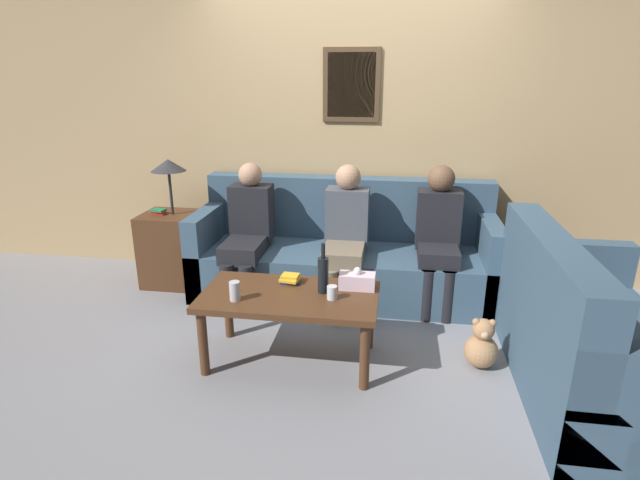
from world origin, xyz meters
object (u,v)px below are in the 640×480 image
(person_right, at_px, (438,233))
(teddy_bear, at_px, (482,346))
(wine_bottle, at_px, (323,274))
(person_left, at_px, (248,229))
(drinking_glass, at_px, (332,293))
(person_middle, at_px, (346,233))
(couch_side, at_px, (588,342))
(couch_main, at_px, (344,255))
(coffee_table, at_px, (290,303))

(person_right, relative_size, teddy_bear, 3.33)
(wine_bottle, xyz_separation_m, teddy_bear, (1.02, 0.06, -0.46))
(person_left, bearing_deg, person_right, 2.40)
(drinking_glass, height_order, person_right, person_right)
(wine_bottle, bearing_deg, person_middle, 86.66)
(couch_side, xyz_separation_m, drinking_glass, (-1.49, 0.03, 0.20))
(wine_bottle, distance_m, person_right, 1.23)
(teddy_bear, bearing_deg, couch_side, -17.81)
(couch_main, bearing_deg, teddy_bear, -46.44)
(drinking_glass, xyz_separation_m, teddy_bear, (0.95, 0.15, -0.37))
(wine_bottle, distance_m, teddy_bear, 1.11)
(couch_main, xyz_separation_m, person_middle, (0.04, -0.23, 0.28))
(coffee_table, xyz_separation_m, drinking_glass, (0.28, -0.04, 0.11))
(coffee_table, bearing_deg, teddy_bear, 5.20)
(wine_bottle, height_order, teddy_bear, wine_bottle)
(couch_side, bearing_deg, teddy_bear, 72.19)
(couch_main, height_order, person_middle, person_middle)
(couch_side, xyz_separation_m, teddy_bear, (-0.55, 0.18, -0.18))
(person_left, bearing_deg, drinking_glass, -50.02)
(coffee_table, height_order, wine_bottle, wine_bottle)
(drinking_glass, distance_m, person_right, 1.26)
(couch_main, distance_m, wine_bottle, 1.14)
(coffee_table, bearing_deg, couch_side, -2.12)
(couch_main, distance_m, couch_side, 1.98)
(couch_main, distance_m, person_right, 0.83)
(person_middle, bearing_deg, person_right, 6.13)
(coffee_table, distance_m, person_middle, 0.99)
(couch_main, relative_size, couch_side, 1.57)
(couch_main, xyz_separation_m, drinking_glass, (0.05, -1.20, 0.20))
(drinking_glass, relative_size, person_right, 0.08)
(drinking_glass, distance_m, person_middle, 0.97)
(couch_main, height_order, couch_side, same)
(person_right, bearing_deg, person_middle, -173.87)
(couch_main, bearing_deg, couch_side, -38.40)
(drinking_glass, xyz_separation_m, person_right, (0.70, 1.05, 0.09))
(wine_bottle, relative_size, drinking_glass, 3.86)
(couch_main, relative_size, person_right, 2.20)
(couch_main, height_order, coffee_table, couch_main)
(person_left, relative_size, teddy_bear, 3.29)
(couch_side, distance_m, person_right, 1.37)
(teddy_bear, bearing_deg, drinking_glass, -171.19)
(teddy_bear, bearing_deg, person_middle, 139.56)
(couch_side, xyz_separation_m, person_right, (-0.79, 1.08, 0.29))
(drinking_glass, relative_size, person_middle, 0.08)
(person_middle, distance_m, teddy_bear, 1.35)
(person_left, bearing_deg, teddy_bear, -25.27)
(couch_main, height_order, person_left, person_left)
(couch_side, xyz_separation_m, person_left, (-2.32, 1.01, 0.27))
(couch_main, distance_m, drinking_glass, 1.22)
(coffee_table, distance_m, teddy_bear, 1.25)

